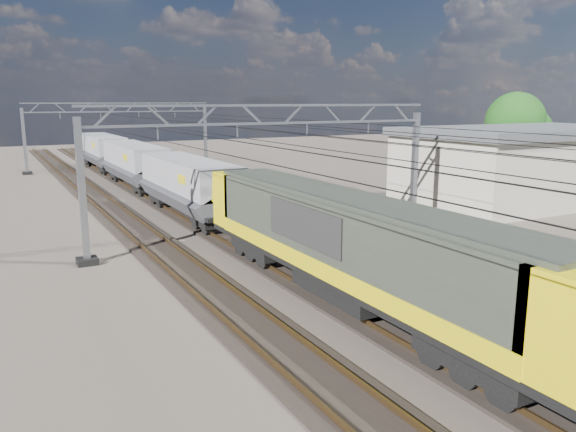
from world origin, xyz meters
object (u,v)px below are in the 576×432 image
catenary_gantry_far (121,133)px  tree_far (519,124)px  locomotive (350,242)px  hopper_wagon_mid (135,162)px  hopper_wagon_third (103,149)px  catenary_gantry_mid (273,167)px  hopper_wagon_lead (189,183)px  industrial_shed (527,164)px

catenary_gantry_far → tree_far: tree_far is taller
catenary_gantry_far → locomotive: 45.95m
hopper_wagon_mid → hopper_wagon_third: bearing=90.0°
catenary_gantry_mid → tree_far: tree_far is taller
locomotive → tree_far: bearing=31.3°
hopper_wagon_third → hopper_wagon_lead: bearing=-90.0°
hopper_wagon_mid → industrial_shed: bearing=-39.8°
hopper_wagon_lead → hopper_wagon_mid: size_ratio=1.00×
hopper_wagon_mid → tree_far: 34.68m
hopper_wagon_third → tree_far: size_ratio=1.60×
hopper_wagon_lead → hopper_wagon_mid: 14.20m
hopper_wagon_lead → tree_far: (32.32, 1.98, 2.93)m
locomotive → industrial_shed: 26.78m
hopper_wagon_third → industrial_shed: (24.00, -34.21, 0.49)m
tree_far → hopper_wagon_mid: bearing=159.3°
catenary_gantry_mid → hopper_wagon_third: size_ratio=1.53×
catenary_gantry_mid → industrial_shed: size_ratio=1.07×
catenary_gantry_mid → tree_far: size_ratio=2.46×
catenary_gantry_mid → locomotive: 10.21m
catenary_gantry_mid → catenary_gantry_far: size_ratio=1.00×
hopper_wagon_lead → catenary_gantry_far: bearing=85.9°
catenary_gantry_far → hopper_wagon_mid: (-2.00, -13.99, -1.67)m
hopper_wagon_lead → hopper_wagon_mid: bearing=90.0°
locomotive → tree_far: 37.94m
hopper_wagon_mid → hopper_wagon_third: (0.00, 14.20, 0.00)m
locomotive → tree_far: tree_far is taller
catenary_gantry_mid → hopper_wagon_lead: 8.24m
hopper_wagon_third → catenary_gantry_far: bearing=-6.1°
industrial_shed → locomotive: bearing=-153.7°
hopper_wagon_third → industrial_shed: bearing=-54.9°
catenary_gantry_mid → catenary_gantry_far: 36.00m
catenary_gantry_far → hopper_wagon_mid: 14.23m
catenary_gantry_far → hopper_wagon_mid: bearing=-98.1°
hopper_wagon_mid → industrial_shed: size_ratio=0.70×
locomotive → industrial_shed: size_ratio=1.13×
catenary_gantry_mid → catenary_gantry_far: same height
catenary_gantry_far → tree_far: 40.10m
catenary_gantry_mid → hopper_wagon_third: 36.31m
catenary_gantry_far → industrial_shed: catenary_gantry_far is taller
catenary_gantry_mid → hopper_wagon_lead: size_ratio=1.53×
locomotive → catenary_gantry_mid: bearing=78.6°
hopper_wagon_lead → industrial_shed: bearing=-13.6°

